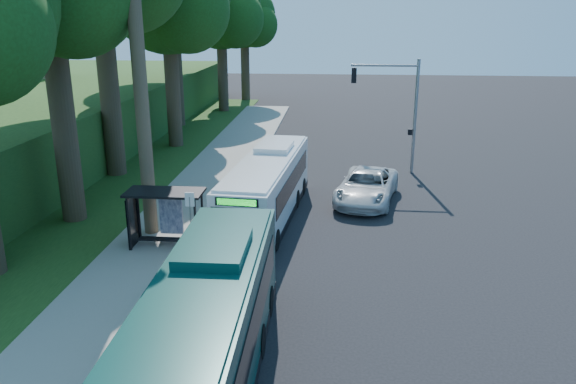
# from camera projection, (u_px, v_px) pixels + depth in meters

# --- Properties ---
(ground) EXTENTS (140.00, 140.00, 0.00)m
(ground) POSITION_uv_depth(u_px,v_px,m) (333.00, 228.00, 26.20)
(ground) COLOR black
(ground) RESTS_ON ground
(sidewalk) EXTENTS (4.50, 70.00, 0.12)m
(sidewalk) POSITION_uv_depth(u_px,v_px,m) (180.00, 222.00, 26.78)
(sidewalk) COLOR gray
(sidewalk) RESTS_ON ground
(red_curb) EXTENTS (0.25, 30.00, 0.13)m
(red_curb) POSITION_uv_depth(u_px,v_px,m) (209.00, 258.00, 22.80)
(red_curb) COLOR maroon
(red_curb) RESTS_ON ground
(grass_verge) EXTENTS (8.00, 70.00, 0.06)m
(grass_verge) POSITION_uv_depth(u_px,v_px,m) (106.00, 188.00, 32.01)
(grass_verge) COLOR #234719
(grass_verge) RESTS_ON ground
(bus_shelter) EXTENTS (3.20, 1.51, 2.55)m
(bus_shelter) POSITION_uv_depth(u_px,v_px,m) (161.00, 207.00, 23.54)
(bus_shelter) COLOR black
(bus_shelter) RESTS_ON ground
(stop_sign_pole) EXTENTS (0.35, 0.06, 3.17)m
(stop_sign_pole) POSITION_uv_depth(u_px,v_px,m) (191.00, 220.00, 21.27)
(stop_sign_pole) COLOR gray
(stop_sign_pole) RESTS_ON ground
(traffic_signal_pole) EXTENTS (4.10, 0.30, 7.00)m
(traffic_signal_pole) POSITION_uv_depth(u_px,v_px,m) (399.00, 102.00, 34.04)
(traffic_signal_pole) COLOR gray
(traffic_signal_pole) RESTS_ON ground
(tree_2) EXTENTS (8.82, 8.40, 15.12)m
(tree_2) POSITION_uv_depth(u_px,v_px,m) (169.00, 0.00, 39.17)
(tree_2) COLOR #382B1E
(tree_2) RESTS_ON ground
(tree_4) EXTENTS (8.40, 8.00, 14.14)m
(tree_4) POSITION_uv_depth(u_px,v_px,m) (222.00, 12.00, 54.55)
(tree_4) COLOR #382B1E
(tree_4) RESTS_ON ground
(tree_5) EXTENTS (7.35, 7.00, 12.86)m
(tree_5) POSITION_uv_depth(u_px,v_px,m) (245.00, 19.00, 62.30)
(tree_5) COLOR #382B1E
(tree_5) RESTS_ON ground
(white_bus) EXTENTS (3.32, 11.33, 3.33)m
(white_bus) POSITION_uv_depth(u_px,v_px,m) (268.00, 187.00, 26.88)
(white_bus) COLOR silver
(white_bus) RESTS_ON ground
(teal_bus) EXTENTS (2.76, 12.13, 3.61)m
(teal_bus) POSITION_uv_depth(u_px,v_px,m) (202.00, 341.00, 13.97)
(teal_bus) COLOR #0A3833
(teal_bus) RESTS_ON ground
(pickup) EXTENTS (3.96, 6.47, 1.67)m
(pickup) POSITION_uv_depth(u_px,v_px,m) (367.00, 186.00, 29.66)
(pickup) COLOR silver
(pickup) RESTS_ON ground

